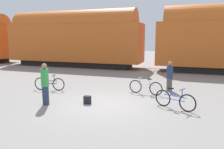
{
  "coord_description": "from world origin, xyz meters",
  "views": [
    {
      "loc": [
        3.22,
        -8.25,
        2.73
      ],
      "look_at": [
        -0.03,
        1.05,
        1.1
      ],
      "focal_mm": 35.0,
      "sensor_mm": 36.0,
      "label": 1
    }
  ],
  "objects_px": {
    "person_in_green": "(45,84)",
    "backpack": "(87,100)",
    "bicycle_blue": "(175,100)",
    "bicycle_silver": "(145,87)",
    "bicycle_black": "(49,84)",
    "person_in_navy": "(170,76)",
    "freight_train": "(150,37)"
  },
  "relations": [
    {
      "from": "backpack",
      "to": "bicycle_black",
      "type": "bearing_deg",
      "value": 152.41
    },
    {
      "from": "bicycle_silver",
      "to": "person_in_green",
      "type": "bearing_deg",
      "value": -139.15
    },
    {
      "from": "freight_train",
      "to": "bicycle_blue",
      "type": "distance_m",
      "value": 11.19
    },
    {
      "from": "bicycle_silver",
      "to": "person_in_green",
      "type": "distance_m",
      "value": 4.78
    },
    {
      "from": "freight_train",
      "to": "bicycle_silver",
      "type": "height_order",
      "value": "freight_train"
    },
    {
      "from": "freight_train",
      "to": "person_in_green",
      "type": "relative_size",
      "value": 33.57
    },
    {
      "from": "bicycle_black",
      "to": "person_in_green",
      "type": "relative_size",
      "value": 0.97
    },
    {
      "from": "bicycle_blue",
      "to": "person_in_green",
      "type": "relative_size",
      "value": 0.92
    },
    {
      "from": "person_in_green",
      "to": "backpack",
      "type": "xyz_separation_m",
      "value": [
        1.58,
        0.68,
        -0.71
      ]
    },
    {
      "from": "freight_train",
      "to": "person_in_navy",
      "type": "height_order",
      "value": "freight_train"
    },
    {
      "from": "bicycle_blue",
      "to": "person_in_green",
      "type": "bearing_deg",
      "value": -166.86
    },
    {
      "from": "bicycle_blue",
      "to": "freight_train",
      "type": "bearing_deg",
      "value": 104.98
    },
    {
      "from": "freight_train",
      "to": "bicycle_blue",
      "type": "height_order",
      "value": "freight_train"
    },
    {
      "from": "bicycle_silver",
      "to": "person_in_navy",
      "type": "bearing_deg",
      "value": 47.27
    },
    {
      "from": "bicycle_black",
      "to": "freight_train",
      "type": "bearing_deg",
      "value": 68.86
    },
    {
      "from": "backpack",
      "to": "person_in_green",
      "type": "bearing_deg",
      "value": -156.57
    },
    {
      "from": "person_in_green",
      "to": "backpack",
      "type": "height_order",
      "value": "person_in_green"
    },
    {
      "from": "person_in_green",
      "to": "bicycle_silver",
      "type": "bearing_deg",
      "value": 133.75
    },
    {
      "from": "bicycle_silver",
      "to": "backpack",
      "type": "xyz_separation_m",
      "value": [
        -2.01,
        -2.42,
        -0.18
      ]
    },
    {
      "from": "person_in_navy",
      "to": "backpack",
      "type": "bearing_deg",
      "value": 125.03
    },
    {
      "from": "bicycle_silver",
      "to": "person_in_navy",
      "type": "height_order",
      "value": "person_in_navy"
    },
    {
      "from": "bicycle_black",
      "to": "person_in_green",
      "type": "distance_m",
      "value": 2.68
    },
    {
      "from": "person_in_green",
      "to": "backpack",
      "type": "bearing_deg",
      "value": 116.33
    },
    {
      "from": "backpack",
      "to": "bicycle_silver",
      "type": "bearing_deg",
      "value": 50.26
    },
    {
      "from": "person_in_navy",
      "to": "freight_train",
      "type": "bearing_deg",
      "value": 3.26
    },
    {
      "from": "bicycle_black",
      "to": "backpack",
      "type": "bearing_deg",
      "value": -27.59
    },
    {
      "from": "bicycle_blue",
      "to": "backpack",
      "type": "xyz_separation_m",
      "value": [
        -3.52,
        -0.51,
        -0.19
      ]
    },
    {
      "from": "person_in_navy",
      "to": "backpack",
      "type": "distance_m",
      "value": 4.74
    },
    {
      "from": "freight_train",
      "to": "bicycle_black",
      "type": "xyz_separation_m",
      "value": [
        -3.67,
        -9.5,
        -2.49
      ]
    },
    {
      "from": "freight_train",
      "to": "bicycle_black",
      "type": "bearing_deg",
      "value": -111.14
    },
    {
      "from": "person_in_green",
      "to": "freight_train",
      "type": "bearing_deg",
      "value": 171.89
    },
    {
      "from": "bicycle_blue",
      "to": "backpack",
      "type": "relative_size",
      "value": 4.69
    }
  ]
}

